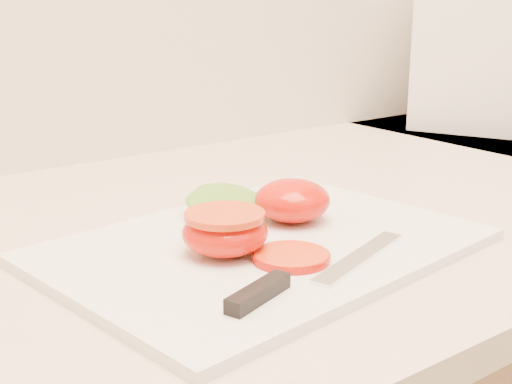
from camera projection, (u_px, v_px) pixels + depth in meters
cutting_board at (263, 246)px, 0.66m from camera, size 0.41×0.32×0.01m
tomato_half_dome at (292, 200)px, 0.71m from camera, size 0.08×0.08×0.04m
tomato_half_cut at (225, 231)px, 0.62m from camera, size 0.08×0.08×0.04m
tomato_slice_0 at (291, 257)px, 0.61m from camera, size 0.06×0.06×0.01m
lettuce_leaf_0 at (227, 203)px, 0.73m from camera, size 0.13×0.13×0.02m
knife at (302, 278)px, 0.56m from camera, size 0.23×0.06×0.01m
appliance at (501, 39)px, 1.20m from camera, size 0.29×0.31×0.30m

